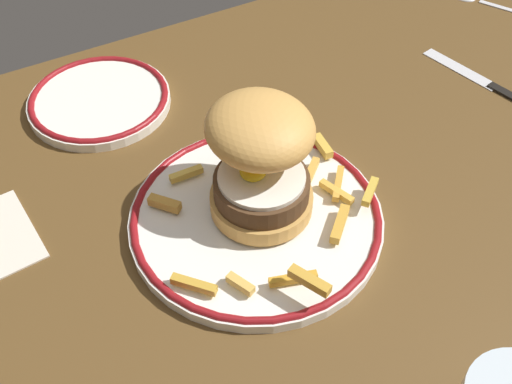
% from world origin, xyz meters
% --- Properties ---
extents(ground_plane, '(1.37, 0.83, 0.04)m').
position_xyz_m(ground_plane, '(0.00, 0.00, -0.02)').
color(ground_plane, brown).
extents(dinner_plate, '(0.26, 0.26, 0.02)m').
position_xyz_m(dinner_plate, '(-0.04, 0.03, 0.01)').
color(dinner_plate, white).
rests_on(dinner_plate, ground_plane).
extents(burger, '(0.15, 0.15, 0.12)m').
position_xyz_m(burger, '(-0.03, 0.05, 0.07)').
color(burger, gold).
rests_on(burger, dinner_plate).
extents(fries_pile, '(0.24, 0.22, 0.03)m').
position_xyz_m(fries_pile, '(-0.02, 0.02, 0.02)').
color(fries_pile, gold).
rests_on(fries_pile, dinner_plate).
extents(side_plate, '(0.17, 0.17, 0.02)m').
position_xyz_m(side_plate, '(-0.12, 0.29, 0.01)').
color(side_plate, white).
rests_on(side_plate, ground_plane).
extents(knife, '(0.05, 0.18, 0.01)m').
position_xyz_m(knife, '(0.33, 0.08, 0.00)').
color(knife, black).
rests_on(knife, ground_plane).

